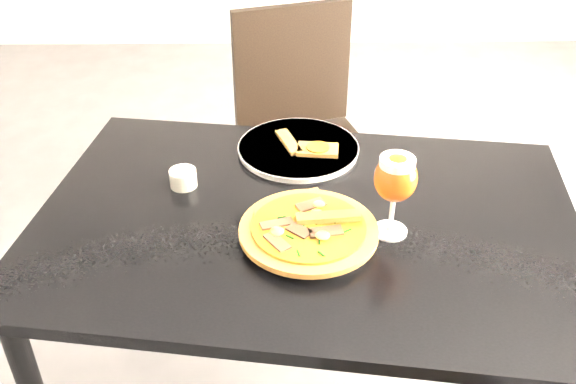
{
  "coord_description": "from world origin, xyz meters",
  "views": [
    {
      "loc": [
        -0.12,
        -1.16,
        1.59
      ],
      "look_at": [
        -0.1,
        -0.03,
        0.83
      ],
      "focal_mm": 40.0,
      "sensor_mm": 36.0,
      "label": 1
    }
  ],
  "objects_px": {
    "dining_table": "(305,248)",
    "chair_far": "(303,136)",
    "beer_glass": "(396,179)",
    "pizza": "(309,229)"
  },
  "relations": [
    {
      "from": "dining_table",
      "to": "beer_glass",
      "type": "height_order",
      "value": "beer_glass"
    },
    {
      "from": "dining_table",
      "to": "pizza",
      "type": "relative_size",
      "value": 4.43
    },
    {
      "from": "chair_far",
      "to": "dining_table",
      "type": "bearing_deg",
      "value": -108.92
    },
    {
      "from": "beer_glass",
      "to": "dining_table",
      "type": "bearing_deg",
      "value": 161.63
    },
    {
      "from": "pizza",
      "to": "beer_glass",
      "type": "relative_size",
      "value": 1.56
    },
    {
      "from": "pizza",
      "to": "beer_glass",
      "type": "distance_m",
      "value": 0.21
    },
    {
      "from": "dining_table",
      "to": "pizza",
      "type": "bearing_deg",
      "value": -79.04
    },
    {
      "from": "dining_table",
      "to": "beer_glass",
      "type": "xyz_separation_m",
      "value": [
        0.18,
        -0.06,
        0.23
      ]
    },
    {
      "from": "dining_table",
      "to": "chair_far",
      "type": "xyz_separation_m",
      "value": [
        0.03,
        0.79,
        -0.15
      ]
    },
    {
      "from": "dining_table",
      "to": "beer_glass",
      "type": "relative_size",
      "value": 6.92
    }
  ]
}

